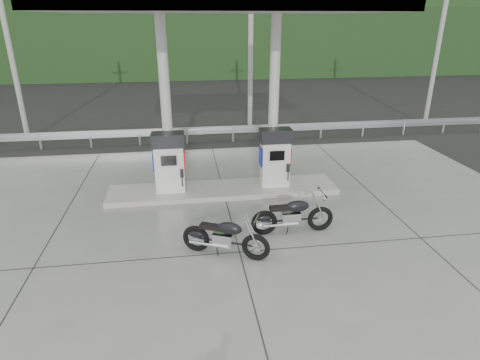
{
  "coord_description": "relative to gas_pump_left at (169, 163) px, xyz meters",
  "views": [
    {
      "loc": [
        -1.12,
        -8.87,
        5.01
      ],
      "look_at": [
        0.3,
        1.0,
        1.0
      ],
      "focal_mm": 30.0,
      "sensor_mm": 36.0,
      "label": 1
    }
  ],
  "objects": [
    {
      "name": "ground",
      "position": [
        1.6,
        -2.5,
        -1.07
      ],
      "size": [
        160.0,
        160.0,
        0.0
      ],
      "primitive_type": "plane",
      "color": "black",
      "rests_on": "ground"
    },
    {
      "name": "forecourt_apron",
      "position": [
        1.6,
        -2.5,
        -1.06
      ],
      "size": [
        18.0,
        14.0,
        0.02
      ],
      "primitive_type": "cube",
      "color": "slate",
      "rests_on": "ground"
    },
    {
      "name": "pump_island",
      "position": [
        1.6,
        0.0,
        -0.98
      ],
      "size": [
        7.0,
        1.4,
        0.15
      ],
      "primitive_type": "cube",
      "color": "gray",
      "rests_on": "forecourt_apron"
    },
    {
      "name": "gas_pump_left",
      "position": [
        0.0,
        0.0,
        0.0
      ],
      "size": [
        0.95,
        0.55,
        1.8
      ],
      "primitive_type": null,
      "color": "silver",
      "rests_on": "pump_island"
    },
    {
      "name": "gas_pump_right",
      "position": [
        3.2,
        0.0,
        0.0
      ],
      "size": [
        0.95,
        0.55,
        1.8
      ],
      "primitive_type": null,
      "color": "silver",
      "rests_on": "pump_island"
    },
    {
      "name": "canopy_column_left",
      "position": [
        0.0,
        0.4,
        1.6
      ],
      "size": [
        0.3,
        0.3,
        5.0
      ],
      "primitive_type": "cylinder",
      "color": "silver",
      "rests_on": "pump_island"
    },
    {
      "name": "canopy_column_right",
      "position": [
        3.2,
        0.4,
        1.6
      ],
      "size": [
        0.3,
        0.3,
        5.0
      ],
      "primitive_type": "cylinder",
      "color": "silver",
      "rests_on": "pump_island"
    },
    {
      "name": "canopy_roof",
      "position": [
        1.6,
        0.0,
        4.3
      ],
      "size": [
        8.5,
        5.0,
        0.4
      ],
      "primitive_type": "cube",
      "color": "beige",
      "rests_on": "canopy_column_left"
    },
    {
      "name": "guardrail",
      "position": [
        1.6,
        5.5,
        -0.36
      ],
      "size": [
        26.0,
        0.16,
        1.42
      ],
      "primitive_type": null,
      "color": "#A4A6AC",
      "rests_on": "ground"
    },
    {
      "name": "road",
      "position": [
        1.6,
        9.0,
        -1.07
      ],
      "size": [
        60.0,
        7.0,
        0.01
      ],
      "primitive_type": "cube",
      "color": "black",
      "rests_on": "ground"
    },
    {
      "name": "utility_pole_a",
      "position": [
        -6.4,
        7.0,
        2.93
      ],
      "size": [
        0.22,
        0.22,
        8.0
      ],
      "primitive_type": "cylinder",
      "color": "gray",
      "rests_on": "ground"
    },
    {
      "name": "utility_pole_b",
      "position": [
        3.6,
        7.0,
        2.93
      ],
      "size": [
        0.22,
        0.22,
        8.0
      ],
      "primitive_type": "cylinder",
      "color": "gray",
      "rests_on": "ground"
    },
    {
      "name": "utility_pole_c",
      "position": [
        12.6,
        7.0,
        2.93
      ],
      "size": [
        0.22,
        0.22,
        8.0
      ],
      "primitive_type": "cylinder",
      "color": "gray",
      "rests_on": "ground"
    },
    {
      "name": "tree_band",
      "position": [
        1.6,
        27.5,
        1.93
      ],
      "size": [
        80.0,
        6.0,
        6.0
      ],
      "primitive_type": "cube",
      "color": "black",
      "rests_on": "ground"
    },
    {
      "name": "forested_hills",
      "position": [
        1.6,
        57.5,
        -1.07
      ],
      "size": [
        100.0,
        40.0,
        140.0
      ],
      "primitive_type": null,
      "color": "black",
      "rests_on": "ground"
    },
    {
      "name": "motorcycle_left",
      "position": [
        1.27,
        -3.56,
        -0.6
      ],
      "size": [
        2.0,
        1.34,
        0.91
      ],
      "primitive_type": null,
      "rotation": [
        0.0,
        0.0,
        -0.42
      ],
      "color": "black",
      "rests_on": "forecourt_apron"
    },
    {
      "name": "motorcycle_right",
      "position": [
        3.04,
        -2.75,
        -0.59
      ],
      "size": [
        1.96,
        0.63,
        0.93
      ],
      "primitive_type": null,
      "rotation": [
        0.0,
        0.0,
        0.0
      ],
      "color": "black",
      "rests_on": "forecourt_apron"
    }
  ]
}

